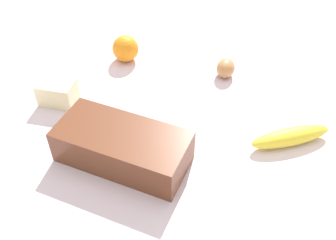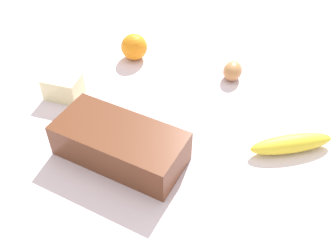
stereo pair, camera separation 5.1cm
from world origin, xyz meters
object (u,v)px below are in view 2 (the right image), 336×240
at_px(loaf_pan, 120,143).
at_px(orange_fruit, 134,47).
at_px(banana, 291,144).
at_px(egg_near_butter, 233,71).
at_px(butter_block, 63,87).

height_order(loaf_pan, orange_fruit, loaf_pan).
relative_size(loaf_pan, orange_fruit, 3.89).
distance_m(banana, egg_near_butter, 0.28).
height_order(loaf_pan, egg_near_butter, loaf_pan).
bearing_deg(egg_near_butter, banana, 143.65).
distance_m(loaf_pan, egg_near_butter, 0.40).
xyz_separation_m(butter_block, egg_near_butter, (-0.33, -0.31, -0.01)).
distance_m(orange_fruit, butter_block, 0.24).
relative_size(banana, orange_fruit, 2.53).
relative_size(loaf_pan, banana, 1.53).
bearing_deg(loaf_pan, egg_near_butter, -106.67).
xyz_separation_m(banana, orange_fruit, (0.51, -0.10, 0.02)).
height_order(orange_fruit, butter_block, orange_fruit).
relative_size(loaf_pan, egg_near_butter, 4.61).
relative_size(loaf_pan, butter_block, 3.24).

